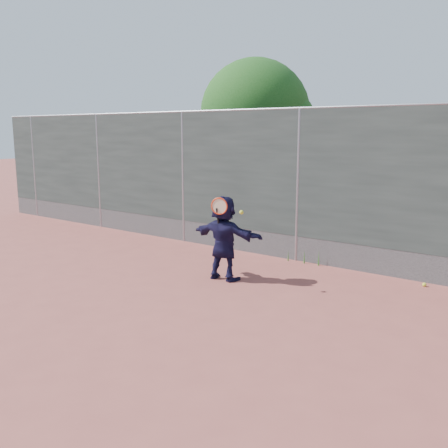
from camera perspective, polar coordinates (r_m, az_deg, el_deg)
The scene contains 7 objects.
ground at distance 7.45m, azimuth -5.03°, elevation -9.61°, with size 80.00×80.00×0.00m, color #9E4C42.
player at distance 8.65m, azimuth 0.00°, elevation -1.61°, with size 1.37×0.44×1.48m, color #141233.
ball_ground at distance 9.06m, azimuth 21.92°, elevation -6.44°, with size 0.07×0.07×0.07m, color #CED52F.
fence at distance 9.92m, azimuth 8.45°, elevation 4.77°, with size 20.00×0.06×3.03m.
swing_action at distance 8.33m, azimuth -0.31°, elevation 1.87°, with size 0.69×0.20×0.51m.
tree_left at distance 13.96m, azimuth 4.21°, elevation 12.08°, with size 3.15×3.00×4.53m.
weed_clump at distance 9.94m, azimuth 9.40°, elevation -3.74°, with size 0.68×0.07×0.30m.
Camera 1 is at (4.69, -5.19, 2.57)m, focal length 40.00 mm.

